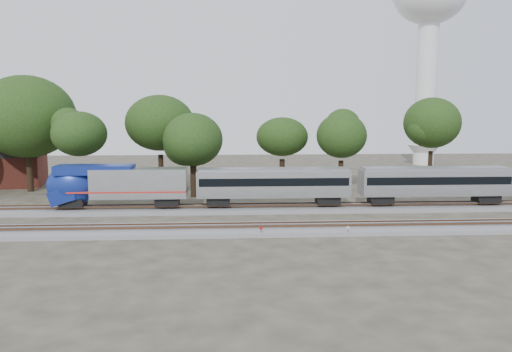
# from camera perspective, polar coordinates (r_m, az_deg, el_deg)

# --- Properties ---
(ground) EXTENTS (160.00, 160.00, 0.00)m
(ground) POSITION_cam_1_polar(r_m,az_deg,el_deg) (50.46, -3.26, -5.31)
(ground) COLOR #383328
(ground) RESTS_ON ground
(track_far) EXTENTS (160.00, 5.00, 0.73)m
(track_far) POSITION_cam_1_polar(r_m,az_deg,el_deg) (56.29, -3.26, -3.77)
(track_far) COLOR slate
(track_far) RESTS_ON ground
(track_near) EXTENTS (160.00, 5.00, 0.73)m
(track_near) POSITION_cam_1_polar(r_m,az_deg,el_deg) (46.52, -3.26, -6.14)
(track_near) COLOR slate
(track_near) RESTS_ON ground
(switch_stand_red) EXTENTS (0.30, 0.14, 0.97)m
(switch_stand_red) POSITION_cam_1_polar(r_m,az_deg,el_deg) (44.42, 0.59, -6.23)
(switch_stand_red) COLOR #512D19
(switch_stand_red) RESTS_ON ground
(switch_stand_white) EXTENTS (0.29, 0.13, 0.95)m
(switch_stand_white) POSITION_cam_1_polar(r_m,az_deg,el_deg) (45.36, 10.48, -6.09)
(switch_stand_white) COLOR #512D19
(switch_stand_white) RESTS_ON ground
(switch_lever) EXTENTS (0.57, 0.43, 0.30)m
(switch_lever) POSITION_cam_1_polar(r_m,az_deg,el_deg) (45.00, 3.87, -6.68)
(switch_lever) COLOR #512D19
(switch_lever) RESTS_ON ground
(water_tower) EXTENTS (14.86, 14.86, 41.15)m
(water_tower) POSITION_cam_1_polar(r_m,az_deg,el_deg) (111.99, 19.20, 16.95)
(water_tower) COLOR silver
(water_tower) RESTS_ON ground
(brick_building) EXTENTS (12.51, 9.73, 5.47)m
(brick_building) POSITION_cam_1_polar(r_m,az_deg,el_deg) (83.55, -26.93, 0.85)
(brick_building) COLOR brown
(brick_building) RESTS_ON ground
(tree_1) EXTENTS (10.56, 10.56, 14.88)m
(tree_1) POSITION_cam_1_polar(r_m,az_deg,el_deg) (75.71, -24.75, 6.17)
(tree_1) COLOR black
(tree_1) RESTS_ON ground
(tree_2) EXTENTS (8.41, 8.41, 11.85)m
(tree_2) POSITION_cam_1_polar(r_m,az_deg,el_deg) (67.10, -19.54, 4.54)
(tree_2) COLOR black
(tree_2) RESTS_ON ground
(tree_3) EXTENTS (9.67, 9.67, 13.63)m
(tree_3) POSITION_cam_1_polar(r_m,az_deg,el_deg) (70.51, -10.93, 5.96)
(tree_3) COLOR black
(tree_3) RESTS_ON ground
(tree_4) EXTENTS (7.62, 7.62, 10.74)m
(tree_4) POSITION_cam_1_polar(r_m,az_deg,el_deg) (64.94, -7.23, 4.14)
(tree_4) COLOR black
(tree_4) RESTS_ON ground
(tree_5) EXTENTS (7.47, 7.47, 10.52)m
(tree_5) POSITION_cam_1_polar(r_m,az_deg,el_deg) (74.87, 3.02, 4.49)
(tree_5) COLOR black
(tree_5) RESTS_ON ground
(tree_6) EXTENTS (7.83, 7.83, 11.04)m
(tree_6) POSITION_cam_1_polar(r_m,az_deg,el_deg) (71.58, 9.75, 4.55)
(tree_6) COLOR black
(tree_6) RESTS_ON ground
(tree_7) EXTENTS (9.52, 9.52, 13.42)m
(tree_7) POSITION_cam_1_polar(r_m,az_deg,el_deg) (80.99, 19.46, 5.73)
(tree_7) COLOR black
(tree_7) RESTS_ON ground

